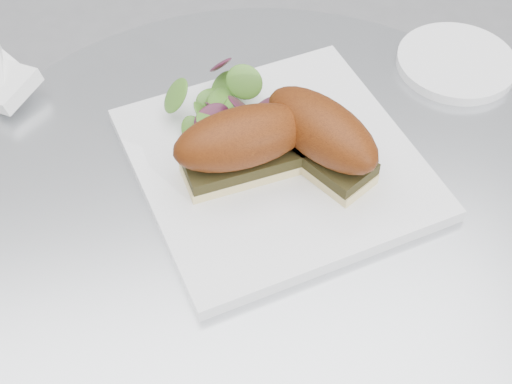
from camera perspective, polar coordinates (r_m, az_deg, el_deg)
table at (r=0.94m, az=0.58°, el=-10.85°), size 0.70×0.70×0.73m
plate at (r=0.77m, az=1.62°, el=2.35°), size 0.34×0.34×0.02m
sandwich_left at (r=0.72m, az=-1.08°, el=3.89°), size 0.15×0.08×0.08m
sandwich_right at (r=0.73m, az=5.24°, el=4.53°), size 0.13×0.15×0.08m
salad at (r=0.79m, az=-2.86°, el=7.21°), size 0.11×0.11×0.05m
saucer at (r=0.93m, az=15.72°, el=9.95°), size 0.15×0.15×0.01m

